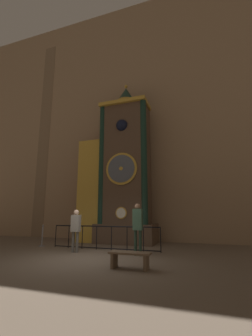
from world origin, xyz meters
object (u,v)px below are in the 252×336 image
object	(u,v)px
visitor_near	(76,226)
visitor_far	(138,224)
stanchion_post	(42,239)
visitor_bench	(130,257)
clock_tower	(118,173)

from	to	relation	value
visitor_near	visitor_far	size ratio (longest dim) A/B	0.88
stanchion_post	visitor_far	bearing A→B (deg)	-10.04
visitor_near	visitor_bench	size ratio (longest dim) A/B	1.42
clock_tower	stanchion_post	size ratio (longest dim) A/B	9.27
visitor_near	visitor_bench	bearing A→B (deg)	-36.16
clock_tower	visitor_far	distance (m)	4.53
visitor_near	visitor_far	xyz separation A→B (m)	(2.52, 0.14, 0.13)
clock_tower	visitor_bench	world-z (taller)	clock_tower
visitor_near	visitor_bench	distance (m)	3.46
clock_tower	stanchion_post	xyz separation A→B (m)	(-2.90, -2.28, -3.38)
visitor_near	visitor_bench	xyz separation A→B (m)	(2.85, -1.84, -0.68)
stanchion_post	clock_tower	bearing A→B (deg)	38.24
visitor_far	visitor_bench	bearing A→B (deg)	-81.80
stanchion_post	visitor_bench	bearing A→B (deg)	-28.56
clock_tower	visitor_near	world-z (taller)	clock_tower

